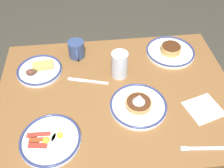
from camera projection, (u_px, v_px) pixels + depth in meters
name	position (u px, v px, depth m)	size (l,w,h in m)	color
ground_plane	(115.00, 163.00, 1.77)	(6.00, 6.00, 0.00)	#3B382D
dining_table	(117.00, 103.00, 1.28)	(1.15, 0.84, 0.76)	brown
plate_near_main	(39.00, 70.00, 1.30)	(0.23, 0.23, 0.05)	white
plate_center_pancakes	(170.00, 51.00, 1.41)	(0.27, 0.27, 0.05)	white
plate_far_companion	(138.00, 105.00, 1.14)	(0.26, 0.26, 0.08)	white
plate_far_side	(50.00, 140.00, 1.02)	(0.25, 0.25, 0.04)	white
coffee_mug	(76.00, 49.00, 1.37)	(0.09, 0.12, 0.09)	#334772
drinking_glass	(119.00, 66.00, 1.25)	(0.08, 0.08, 0.14)	silver
paper_napkin	(204.00, 109.00, 1.14)	(0.15, 0.14, 0.00)	white
fork_near	(205.00, 148.00, 1.00)	(0.21, 0.04, 0.01)	silver
butter_knife	(88.00, 81.00, 1.26)	(0.21, 0.07, 0.01)	silver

